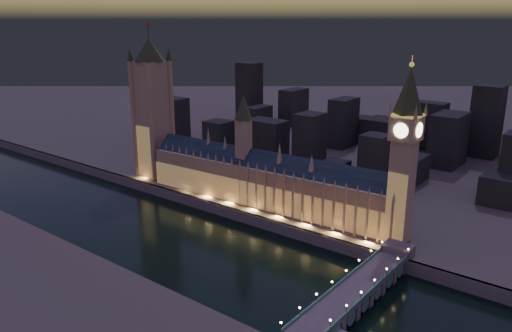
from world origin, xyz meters
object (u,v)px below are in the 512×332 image
Objects in this scene: elizabeth_tower at (405,142)px; westminster_bridge at (358,292)px; palace_of_westminster at (264,180)px; victoria_tower at (152,102)px.

westminster_bridge is at bearing -83.21° from elizabeth_tower.
victoria_tower reaches higher than palace_of_westminster.
elizabeth_tower reaches higher than westminster_bridge.
palace_of_westminster is 1.60× the size of victoria_tower.
victoria_tower is 1.15× the size of elizabeth_tower.
elizabeth_tower is at bearing -0.00° from victoria_tower.
palace_of_westminster is 109.63m from elizabeth_tower.
victoria_tower is at bearing 179.91° from palace_of_westminster.
victoria_tower reaches higher than elizabeth_tower.
palace_of_westminster is 1.79× the size of westminster_bridge.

